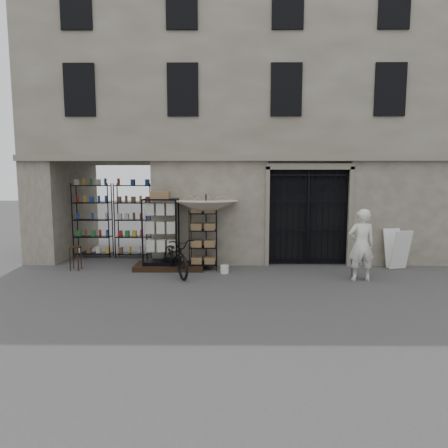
{
  "coord_description": "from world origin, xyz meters",
  "views": [
    {
      "loc": [
        -0.73,
        -9.21,
        2.57
      ],
      "look_at": [
        -0.8,
        1.4,
        1.35
      ],
      "focal_mm": 30.0,
      "sensor_mm": 36.0,
      "label": 1
    }
  ],
  "objects_px": {
    "bicycle": "(176,275)",
    "steel_bollard": "(354,264)",
    "market_umbrella": "(206,204)",
    "wooden_stool": "(76,257)",
    "display_cabinet": "(161,235)",
    "white_bucket": "(224,269)",
    "easel_sign": "(397,249)",
    "shopkeeper": "(360,280)",
    "wire_rack": "(203,240)"
  },
  "relations": [
    {
      "from": "white_bucket",
      "to": "wooden_stool",
      "type": "xyz_separation_m",
      "value": [
        -4.33,
        0.37,
        0.25
      ]
    },
    {
      "from": "bicycle",
      "to": "shopkeeper",
      "type": "relative_size",
      "value": 1.06
    },
    {
      "from": "market_umbrella",
      "to": "bicycle",
      "type": "xyz_separation_m",
      "value": [
        -0.8,
        -0.79,
        -1.91
      ]
    },
    {
      "from": "display_cabinet",
      "to": "white_bucket",
      "type": "distance_m",
      "value": 2.11
    },
    {
      "from": "steel_bollard",
      "to": "shopkeeper",
      "type": "distance_m",
      "value": 0.43
    },
    {
      "from": "wooden_stool",
      "to": "shopkeeper",
      "type": "xyz_separation_m",
      "value": [
        7.87,
        -1.08,
        -0.37
      ]
    },
    {
      "from": "wooden_stool",
      "to": "shopkeeper",
      "type": "relative_size",
      "value": 0.37
    },
    {
      "from": "steel_bollard",
      "to": "shopkeeper",
      "type": "relative_size",
      "value": 0.42
    },
    {
      "from": "wire_rack",
      "to": "shopkeeper",
      "type": "relative_size",
      "value": 0.94
    },
    {
      "from": "wire_rack",
      "to": "steel_bollard",
      "type": "relative_size",
      "value": 2.23
    },
    {
      "from": "market_umbrella",
      "to": "wooden_stool",
      "type": "xyz_separation_m",
      "value": [
        -3.78,
        -0.24,
        -1.54
      ]
    },
    {
      "from": "wire_rack",
      "to": "bicycle",
      "type": "relative_size",
      "value": 0.89
    },
    {
      "from": "wire_rack",
      "to": "market_umbrella",
      "type": "height_order",
      "value": "market_umbrella"
    },
    {
      "from": "market_umbrella",
      "to": "steel_bollard",
      "type": "distance_m",
      "value": 4.41
    },
    {
      "from": "shopkeeper",
      "to": "display_cabinet",
      "type": "bearing_deg",
      "value": -13.45
    },
    {
      "from": "easel_sign",
      "to": "white_bucket",
      "type": "bearing_deg",
      "value": 173.64
    },
    {
      "from": "easel_sign",
      "to": "bicycle",
      "type": "bearing_deg",
      "value": 173.86
    },
    {
      "from": "bicycle",
      "to": "wooden_stool",
      "type": "height_order",
      "value": "bicycle"
    },
    {
      "from": "white_bucket",
      "to": "easel_sign",
      "type": "relative_size",
      "value": 0.2
    },
    {
      "from": "wire_rack",
      "to": "easel_sign",
      "type": "xyz_separation_m",
      "value": [
        5.68,
        0.07,
        -0.27
      ]
    },
    {
      "from": "bicycle",
      "to": "steel_bollard",
      "type": "xyz_separation_m",
      "value": [
        4.76,
        -0.4,
        0.39
      ]
    },
    {
      "from": "white_bucket",
      "to": "steel_bollard",
      "type": "relative_size",
      "value": 0.29
    },
    {
      "from": "white_bucket",
      "to": "easel_sign",
      "type": "distance_m",
      "value": 5.11
    },
    {
      "from": "market_umbrella",
      "to": "white_bucket",
      "type": "relative_size",
      "value": 11.48
    },
    {
      "from": "market_umbrella",
      "to": "easel_sign",
      "type": "distance_m",
      "value": 5.75
    },
    {
      "from": "display_cabinet",
      "to": "easel_sign",
      "type": "distance_m",
      "value": 6.92
    },
    {
      "from": "wooden_stool",
      "to": "steel_bollard",
      "type": "height_order",
      "value": "steel_bollard"
    },
    {
      "from": "display_cabinet",
      "to": "wire_rack",
      "type": "distance_m",
      "value": 1.24
    },
    {
      "from": "white_bucket",
      "to": "shopkeeper",
      "type": "bearing_deg",
      "value": -11.31
    },
    {
      "from": "wire_rack",
      "to": "wooden_stool",
      "type": "bearing_deg",
      "value": 159.45
    },
    {
      "from": "market_umbrella",
      "to": "easel_sign",
      "type": "relative_size",
      "value": 2.31
    },
    {
      "from": "wire_rack",
      "to": "shopkeeper",
      "type": "xyz_separation_m",
      "value": [
        4.16,
        -1.21,
        -0.86
      ]
    },
    {
      "from": "display_cabinet",
      "to": "market_umbrella",
      "type": "bearing_deg",
      "value": -0.04
    },
    {
      "from": "bicycle",
      "to": "shopkeeper",
      "type": "xyz_separation_m",
      "value": [
        4.89,
        -0.53,
        0.0
      ]
    },
    {
      "from": "steel_bollard",
      "to": "easel_sign",
      "type": "height_order",
      "value": "easel_sign"
    },
    {
      "from": "display_cabinet",
      "to": "white_bucket",
      "type": "xyz_separation_m",
      "value": [
        1.85,
        -0.47,
        -0.9
      ]
    },
    {
      "from": "bicycle",
      "to": "easel_sign",
      "type": "distance_m",
      "value": 6.47
    },
    {
      "from": "market_umbrella",
      "to": "wooden_stool",
      "type": "distance_m",
      "value": 4.09
    },
    {
      "from": "display_cabinet",
      "to": "market_umbrella",
      "type": "height_order",
      "value": "market_umbrella"
    },
    {
      "from": "market_umbrella",
      "to": "bicycle",
      "type": "relative_size",
      "value": 1.34
    },
    {
      "from": "display_cabinet",
      "to": "shopkeeper",
      "type": "height_order",
      "value": "display_cabinet"
    },
    {
      "from": "display_cabinet",
      "to": "bicycle",
      "type": "height_order",
      "value": "display_cabinet"
    },
    {
      "from": "market_umbrella",
      "to": "wooden_stool",
      "type": "relative_size",
      "value": 3.82
    },
    {
      "from": "steel_bollard",
      "to": "bicycle",
      "type": "bearing_deg",
      "value": 175.16
    },
    {
      "from": "bicycle",
      "to": "wire_rack",
      "type": "bearing_deg",
      "value": 17.03
    },
    {
      "from": "wire_rack",
      "to": "market_umbrella",
      "type": "relative_size",
      "value": 0.66
    },
    {
      "from": "display_cabinet",
      "to": "shopkeeper",
      "type": "distance_m",
      "value": 5.61
    },
    {
      "from": "steel_bollard",
      "to": "display_cabinet",
      "type": "bearing_deg",
      "value": 168.73
    },
    {
      "from": "display_cabinet",
      "to": "easel_sign",
      "type": "relative_size",
      "value": 1.81
    },
    {
      "from": "market_umbrella",
      "to": "shopkeeper",
      "type": "height_order",
      "value": "market_umbrella"
    }
  ]
}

